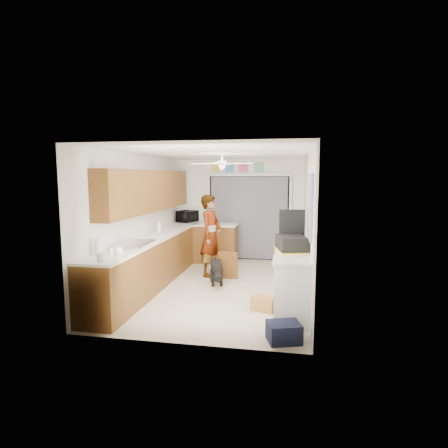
{
  "coord_description": "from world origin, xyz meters",
  "views": [
    {
      "loc": [
        1.32,
        -6.79,
        2.09
      ],
      "look_at": [
        0.0,
        0.4,
        1.15
      ],
      "focal_mm": 30.0,
      "sensor_mm": 36.0,
      "label": 1
    }
  ],
  "objects_px": {
    "paper_towel_roll": "(98,247)",
    "man": "(211,235)",
    "microwave": "(187,216)",
    "cup": "(118,251)",
    "suitcase": "(292,243)",
    "navy_crate": "(284,332)",
    "dog": "(216,271)",
    "soap_bottle": "(159,226)",
    "cardboard_box": "(264,303)"
  },
  "relations": [
    {
      "from": "microwave",
      "to": "cardboard_box",
      "type": "distance_m",
      "value": 4.13
    },
    {
      "from": "cup",
      "to": "soap_bottle",
      "type": "bearing_deg",
      "value": 94.69
    },
    {
      "from": "suitcase",
      "to": "navy_crate",
      "type": "xyz_separation_m",
      "value": [
        -0.07,
        -1.21,
        -0.93
      ]
    },
    {
      "from": "microwave",
      "to": "man",
      "type": "height_order",
      "value": "man"
    },
    {
      "from": "dog",
      "to": "cup",
      "type": "bearing_deg",
      "value": -136.32
    },
    {
      "from": "soap_bottle",
      "to": "paper_towel_roll",
      "type": "distance_m",
      "value": 2.32
    },
    {
      "from": "microwave",
      "to": "man",
      "type": "bearing_deg",
      "value": -127.58
    },
    {
      "from": "paper_towel_roll",
      "to": "navy_crate",
      "type": "relative_size",
      "value": 0.6
    },
    {
      "from": "suitcase",
      "to": "cup",
      "type": "bearing_deg",
      "value": -177.54
    },
    {
      "from": "suitcase",
      "to": "man",
      "type": "bearing_deg",
      "value": 119.8
    },
    {
      "from": "paper_towel_roll",
      "to": "man",
      "type": "height_order",
      "value": "man"
    },
    {
      "from": "microwave",
      "to": "cup",
      "type": "distance_m",
      "value": 3.98
    },
    {
      "from": "paper_towel_roll",
      "to": "dog",
      "type": "height_order",
      "value": "paper_towel_roll"
    },
    {
      "from": "cup",
      "to": "suitcase",
      "type": "height_order",
      "value": "suitcase"
    },
    {
      "from": "suitcase",
      "to": "navy_crate",
      "type": "relative_size",
      "value": 1.33
    },
    {
      "from": "soap_bottle",
      "to": "man",
      "type": "relative_size",
      "value": 0.15
    },
    {
      "from": "suitcase",
      "to": "dog",
      "type": "xyz_separation_m",
      "value": [
        -1.42,
        1.14,
        -0.8
      ]
    },
    {
      "from": "cup",
      "to": "paper_towel_roll",
      "type": "distance_m",
      "value": 0.29
    },
    {
      "from": "cup",
      "to": "suitcase",
      "type": "distance_m",
      "value": 2.63
    },
    {
      "from": "man",
      "to": "suitcase",
      "type": "bearing_deg",
      "value": -123.23
    },
    {
      "from": "navy_crate",
      "to": "man",
      "type": "height_order",
      "value": "man"
    },
    {
      "from": "cardboard_box",
      "to": "paper_towel_roll",
      "type": "bearing_deg",
      "value": -162.99
    },
    {
      "from": "soap_bottle",
      "to": "suitcase",
      "type": "height_order",
      "value": "soap_bottle"
    },
    {
      "from": "man",
      "to": "dog",
      "type": "distance_m",
      "value": 0.9
    },
    {
      "from": "dog",
      "to": "paper_towel_roll",
      "type": "bearing_deg",
      "value": -140.11
    },
    {
      "from": "microwave",
      "to": "cup",
      "type": "xyz_separation_m",
      "value": [
        0.08,
        -3.98,
        -0.09
      ]
    },
    {
      "from": "man",
      "to": "dog",
      "type": "relative_size",
      "value": 2.66
    },
    {
      "from": "cup",
      "to": "paper_towel_roll",
      "type": "height_order",
      "value": "paper_towel_roll"
    },
    {
      "from": "suitcase",
      "to": "navy_crate",
      "type": "height_order",
      "value": "suitcase"
    },
    {
      "from": "microwave",
      "to": "navy_crate",
      "type": "distance_m",
      "value": 5.21
    },
    {
      "from": "microwave",
      "to": "soap_bottle",
      "type": "xyz_separation_m",
      "value": [
        -0.11,
        -1.77,
        -0.01
      ]
    },
    {
      "from": "soap_bottle",
      "to": "dog",
      "type": "relative_size",
      "value": 0.4
    },
    {
      "from": "soap_bottle",
      "to": "suitcase",
      "type": "distance_m",
      "value": 3.08
    },
    {
      "from": "cup",
      "to": "dog",
      "type": "xyz_separation_m",
      "value": [
        1.1,
        1.87,
        -0.74
      ]
    },
    {
      "from": "cup",
      "to": "navy_crate",
      "type": "height_order",
      "value": "cup"
    },
    {
      "from": "suitcase",
      "to": "dog",
      "type": "bearing_deg",
      "value": 127.61
    },
    {
      "from": "navy_crate",
      "to": "soap_bottle",
      "type": "bearing_deg",
      "value": 134.53
    },
    {
      "from": "cardboard_box",
      "to": "dog",
      "type": "relative_size",
      "value": 0.55
    },
    {
      "from": "paper_towel_roll",
      "to": "man",
      "type": "xyz_separation_m",
      "value": [
        1.11,
        2.6,
        -0.21
      ]
    },
    {
      "from": "microwave",
      "to": "suitcase",
      "type": "distance_m",
      "value": 4.15
    },
    {
      "from": "paper_towel_roll",
      "to": "dog",
      "type": "relative_size",
      "value": 0.38
    },
    {
      "from": "soap_bottle",
      "to": "dog",
      "type": "distance_m",
      "value": 1.56
    },
    {
      "from": "cup",
      "to": "dog",
      "type": "relative_size",
      "value": 0.22
    },
    {
      "from": "paper_towel_roll",
      "to": "dog",
      "type": "bearing_deg",
      "value": 55.78
    },
    {
      "from": "soap_bottle",
      "to": "cup",
      "type": "height_order",
      "value": "soap_bottle"
    },
    {
      "from": "paper_towel_roll",
      "to": "navy_crate",
      "type": "distance_m",
      "value": 2.89
    },
    {
      "from": "suitcase",
      "to": "man",
      "type": "relative_size",
      "value": 0.31
    },
    {
      "from": "cup",
      "to": "cardboard_box",
      "type": "bearing_deg",
      "value": 16.05
    },
    {
      "from": "suitcase",
      "to": "paper_towel_roll",
      "type": "bearing_deg",
      "value": -176.74
    },
    {
      "from": "man",
      "to": "cardboard_box",
      "type": "bearing_deg",
      "value": -133.0
    }
  ]
}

